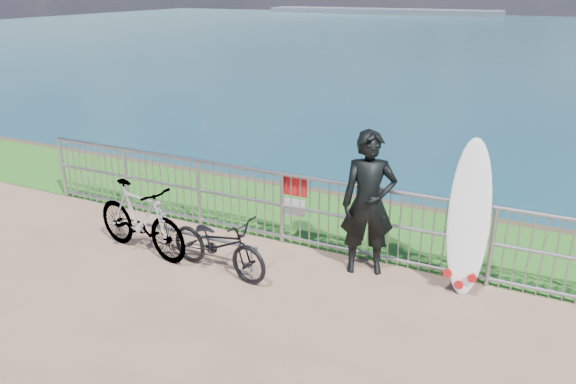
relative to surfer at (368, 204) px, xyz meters
The scene contains 8 objects.
grass_strip 1.94m from the surfer, 123.67° to the left, with size 120.00×120.00×0.00m, color #21601A.
seascape 152.94m from the surfer, 107.00° to the left, with size 260.00×260.00×5.00m.
railing 1.05m from the surfer, 162.04° to the left, with size 10.06×0.10×1.13m.
surfer is the anchor object (origin of this frame).
surfboard 1.28m from the surfer, ahead, with size 0.61×0.56×1.98m.
bicycle_near 2.09m from the surfer, 152.42° to the right, with size 0.56×1.61×0.85m, color black.
bicycle_far 3.27m from the surfer, 163.53° to the right, with size 0.51×1.79×1.08m, color black.
bike_rack 2.43m from the surfer, 161.74° to the right, with size 1.87×0.05×0.39m.
Camera 1 is at (3.00, -5.37, 3.72)m, focal length 35.00 mm.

